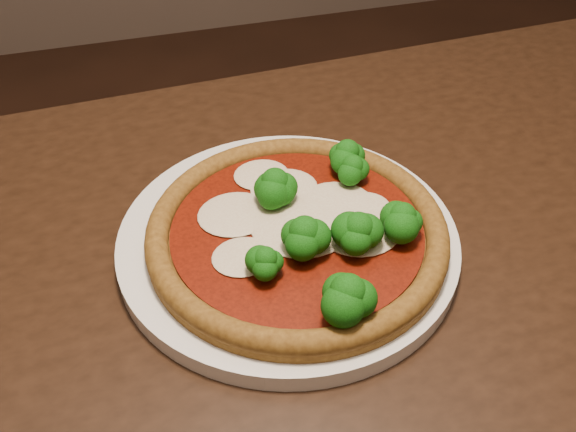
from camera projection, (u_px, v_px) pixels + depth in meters
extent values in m
cube|color=black|center=(294.00, 319.00, 0.58)|extent=(1.26, 0.87, 0.04)
cylinder|color=black|center=(509.00, 231.00, 1.22)|extent=(0.06, 0.06, 0.71)
cylinder|color=white|center=(288.00, 240.00, 0.62)|extent=(0.32, 0.32, 0.02)
cylinder|color=brown|center=(297.00, 236.00, 0.60)|extent=(0.28, 0.28, 0.01)
torus|color=brown|center=(297.00, 230.00, 0.60)|extent=(0.28, 0.28, 0.02)
cylinder|color=#691305|center=(297.00, 230.00, 0.59)|extent=(0.23, 0.23, 0.00)
ellipsoid|color=beige|center=(360.00, 230.00, 0.59)|extent=(0.08, 0.07, 0.01)
ellipsoid|color=beige|center=(284.00, 188.00, 0.64)|extent=(0.07, 0.06, 0.01)
ellipsoid|color=beige|center=(364.00, 208.00, 0.61)|extent=(0.05, 0.05, 0.00)
ellipsoid|color=beige|center=(335.00, 204.00, 0.62)|extent=(0.08, 0.07, 0.01)
ellipsoid|color=beige|center=(303.00, 224.00, 0.60)|extent=(0.10, 0.09, 0.01)
ellipsoid|color=beige|center=(243.00, 257.00, 0.56)|extent=(0.06, 0.05, 0.00)
ellipsoid|color=beige|center=(235.00, 214.00, 0.61)|extent=(0.07, 0.06, 0.01)
ellipsoid|color=beige|center=(261.00, 175.00, 0.65)|extent=(0.06, 0.05, 0.00)
ellipsoid|color=#177512|center=(305.00, 234.00, 0.55)|extent=(0.05, 0.05, 0.04)
ellipsoid|color=#177512|center=(358.00, 230.00, 0.56)|extent=(0.05, 0.05, 0.04)
ellipsoid|color=#177512|center=(275.00, 184.00, 0.60)|extent=(0.05, 0.05, 0.04)
ellipsoid|color=#177512|center=(348.00, 294.00, 0.50)|extent=(0.05, 0.05, 0.04)
ellipsoid|color=#177512|center=(353.00, 167.00, 0.63)|extent=(0.04, 0.04, 0.03)
ellipsoid|color=#177512|center=(402.00, 218.00, 0.57)|extent=(0.04, 0.04, 0.04)
ellipsoid|color=#177512|center=(274.00, 189.00, 0.60)|extent=(0.04, 0.04, 0.03)
ellipsoid|color=#177512|center=(265.00, 260.00, 0.54)|extent=(0.04, 0.04, 0.03)
ellipsoid|color=#177512|center=(347.00, 154.00, 0.64)|extent=(0.04, 0.04, 0.04)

